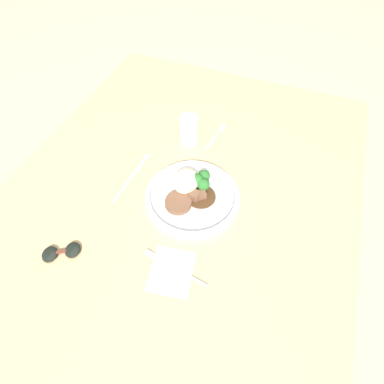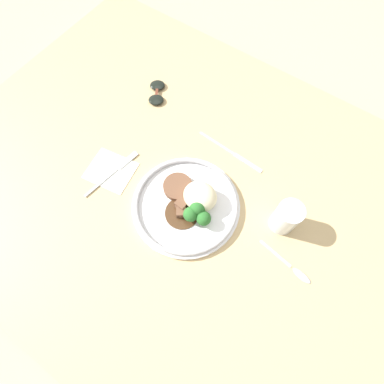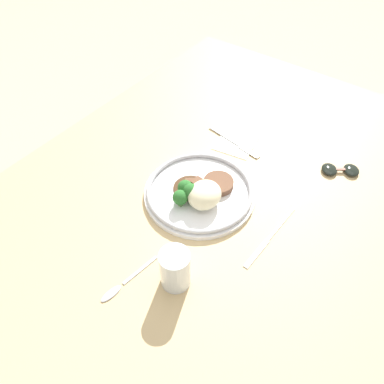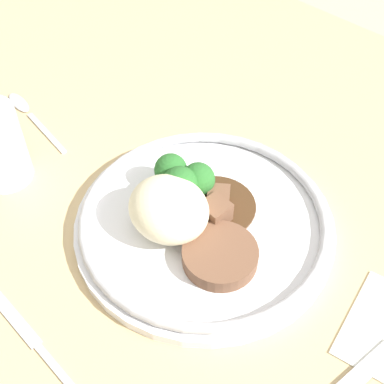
{
  "view_description": "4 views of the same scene",
  "coord_description": "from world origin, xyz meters",
  "px_view_note": "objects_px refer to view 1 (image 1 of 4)",
  "views": [
    {
      "loc": [
        -0.47,
        -0.24,
        0.79
      ],
      "look_at": [
        0.01,
        -0.05,
        0.09
      ],
      "focal_mm": 28.0,
      "sensor_mm": 36.0,
      "label": 1
    },
    {
      "loc": [
        0.2,
        -0.27,
        0.8
      ],
      "look_at": [
        0.03,
        -0.02,
        0.09
      ],
      "focal_mm": 28.0,
      "sensor_mm": 36.0,
      "label": 2
    },
    {
      "loc": [
        0.56,
        0.32,
        0.77
      ],
      "look_at": [
        0.05,
        -0.05,
        0.07
      ],
      "focal_mm": 35.0,
      "sensor_mm": 36.0,
      "label": 3
    },
    {
      "loc": [
        -0.22,
        0.23,
        0.52
      ],
      "look_at": [
        0.05,
        -0.05,
        0.09
      ],
      "focal_mm": 50.0,
      "sensor_mm": 36.0,
      "label": 4
    }
  ],
  "objects_px": {
    "spoon": "(220,131)",
    "sunglasses": "(61,252)",
    "juice_glass": "(189,130)",
    "knife": "(133,175)",
    "fork": "(169,265)",
    "plate": "(192,192)"
  },
  "relations": [
    {
      "from": "fork",
      "to": "knife",
      "type": "height_order",
      "value": "fork"
    },
    {
      "from": "knife",
      "to": "juice_glass",
      "type": "bearing_deg",
      "value": -23.97
    },
    {
      "from": "knife",
      "to": "spoon",
      "type": "distance_m",
      "value": 0.36
    },
    {
      "from": "juice_glass",
      "to": "spoon",
      "type": "xyz_separation_m",
      "value": [
        0.09,
        -0.09,
        -0.04
      ]
    },
    {
      "from": "spoon",
      "to": "sunglasses",
      "type": "xyz_separation_m",
      "value": [
        -0.62,
        0.25,
        0.01
      ]
    },
    {
      "from": "knife",
      "to": "spoon",
      "type": "height_order",
      "value": "spoon"
    },
    {
      "from": "sunglasses",
      "to": "spoon",
      "type": "bearing_deg",
      "value": -55.25
    },
    {
      "from": "knife",
      "to": "sunglasses",
      "type": "bearing_deg",
      "value": 173.9
    },
    {
      "from": "fork",
      "to": "sunglasses",
      "type": "bearing_deg",
      "value": 23.34
    },
    {
      "from": "juice_glass",
      "to": "knife",
      "type": "bearing_deg",
      "value": 153.26
    },
    {
      "from": "spoon",
      "to": "fork",
      "type": "bearing_deg",
      "value": -167.71
    },
    {
      "from": "plate",
      "to": "knife",
      "type": "relative_size",
      "value": 1.31
    },
    {
      "from": "knife",
      "to": "fork",
      "type": "bearing_deg",
      "value": -133.07
    },
    {
      "from": "juice_glass",
      "to": "knife",
      "type": "height_order",
      "value": "juice_glass"
    },
    {
      "from": "juice_glass",
      "to": "spoon",
      "type": "distance_m",
      "value": 0.13
    },
    {
      "from": "spoon",
      "to": "knife",
      "type": "bearing_deg",
      "value": 155.35
    },
    {
      "from": "juice_glass",
      "to": "sunglasses",
      "type": "relative_size",
      "value": 0.9
    },
    {
      "from": "juice_glass",
      "to": "sunglasses",
      "type": "bearing_deg",
      "value": 163.4
    },
    {
      "from": "spoon",
      "to": "sunglasses",
      "type": "relative_size",
      "value": 1.38
    },
    {
      "from": "juice_glass",
      "to": "fork",
      "type": "height_order",
      "value": "juice_glass"
    },
    {
      "from": "plate",
      "to": "sunglasses",
      "type": "xyz_separation_m",
      "value": [
        -0.3,
        0.26,
        -0.01
      ]
    },
    {
      "from": "fork",
      "to": "sunglasses",
      "type": "height_order",
      "value": "sunglasses"
    }
  ]
}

